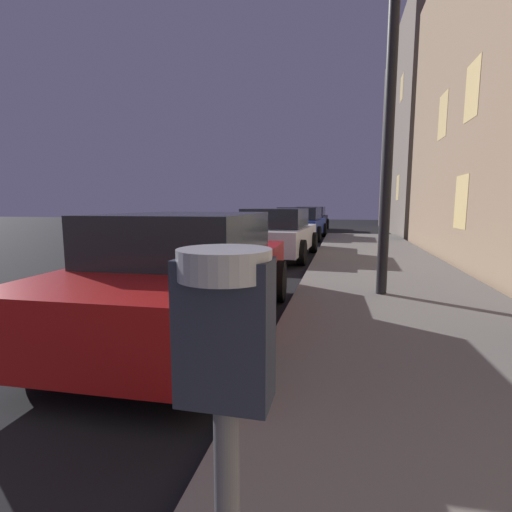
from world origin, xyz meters
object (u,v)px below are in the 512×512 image
Objects in this scene: parking_meter at (226,397)px; car_black at (311,218)px; car_red at (190,270)px; street_lamp at (391,71)px; car_white at (277,233)px; car_blue at (300,223)px.

car_black is (-1.63, 22.36, -0.42)m from parking_meter.
car_red is 4.08m from street_lamp.
street_lamp is at bearing -62.35° from car_white.
car_blue is at bearing 102.82° from street_lamp.
street_lamp is (2.49, -10.93, 2.74)m from car_blue.
car_blue is at bearing 89.99° from car_white.
car_red and car_blue have the same top height.
car_red is 0.93× the size of street_lamp.
car_red is at bearing -89.98° from car_white.
car_red is 1.03× the size of car_white.
car_blue is at bearing 90.01° from car_red.
parking_meter is 0.28× the size of car_red.
car_black is at bearing 98.30° from street_lamp.
street_lamp is (2.49, 1.72, 2.75)m from car_red.
car_white is 6.18m from car_blue.
parking_meter is at bearing -65.65° from car_red.
car_blue is 1.08× the size of car_black.
parking_meter reaches higher than car_red.
car_white is (-0.00, 6.47, -0.01)m from car_red.
car_white is at bearing 117.65° from street_lamp.
car_red is at bearing -89.99° from car_blue.
car_white is 12.29m from car_black.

